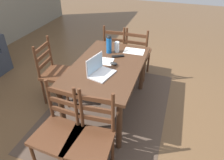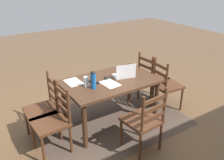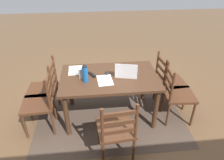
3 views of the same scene
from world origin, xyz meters
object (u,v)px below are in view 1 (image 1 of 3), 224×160
(water_bottle, at_px, (109,44))
(chair_far_head, at_px, (56,73))
(chair_left_far, at_px, (59,131))
(chair_right_near, at_px, (136,53))
(tv_remote, at_px, (118,56))
(chair_left_near, at_px, (90,140))
(laptop, at_px, (99,70))
(chair_right_far, at_px, (117,50))
(computer_mouse, at_px, (114,64))
(drinking_glass, at_px, (117,47))
(dining_table, at_px, (108,71))

(water_bottle, bearing_deg, chair_far_head, 116.27)
(chair_left_far, height_order, chair_right_near, same)
(tv_remote, bearing_deg, chair_left_near, 154.73)
(chair_far_head, distance_m, laptop, 0.89)
(chair_right_far, relative_size, chair_right_near, 1.00)
(computer_mouse, relative_size, tv_remote, 0.59)
(laptop, bearing_deg, water_bottle, 7.49)
(chair_far_head, xyz_separation_m, drinking_glass, (0.41, -0.81, 0.35))
(dining_table, height_order, drinking_glass, drinking_glass)
(laptop, relative_size, tv_remote, 2.13)
(computer_mouse, bearing_deg, chair_left_near, -168.04)
(chair_right_far, relative_size, water_bottle, 3.63)
(chair_left_near, bearing_deg, chair_far_head, 44.46)
(chair_left_near, height_order, tv_remote, chair_left_near)
(chair_far_head, xyz_separation_m, water_bottle, (0.35, -0.71, 0.41))
(chair_right_far, height_order, chair_left_far, same)
(computer_mouse, bearing_deg, chair_left_far, 173.06)
(drinking_glass, bearing_deg, water_bottle, 121.80)
(chair_left_far, bearing_deg, laptop, -11.25)
(dining_table, height_order, laptop, laptop)
(chair_right_near, relative_size, tv_remote, 5.59)
(chair_left_near, xyz_separation_m, computer_mouse, (1.04, 0.10, 0.29))
(chair_left_far, distance_m, water_bottle, 1.42)
(chair_left_far, xyz_separation_m, laptop, (0.76, -0.15, 0.33))
(water_bottle, height_order, tv_remote, water_bottle)
(chair_left_far, xyz_separation_m, chair_right_near, (2.02, -0.35, 0.00))
(chair_right_near, distance_m, drinking_glass, 0.71)
(tv_remote, bearing_deg, dining_table, 136.02)
(chair_right_far, distance_m, computer_mouse, 1.05)
(dining_table, height_order, chair_far_head, chair_far_head)
(chair_right_far, height_order, water_bottle, water_bottle)
(chair_left_far, height_order, chair_far_head, same)
(computer_mouse, bearing_deg, chair_right_far, 20.85)
(dining_table, bearing_deg, water_bottle, 15.99)
(chair_right_near, distance_m, chair_left_near, 2.02)
(chair_right_near, bearing_deg, chair_left_near, 179.93)
(drinking_glass, bearing_deg, chair_far_head, 116.99)
(chair_far_head, bearing_deg, chair_left_near, -135.54)
(computer_mouse, bearing_deg, tv_remote, 9.74)
(chair_left_far, bearing_deg, chair_left_near, -90.00)
(laptop, distance_m, water_bottle, 0.60)
(dining_table, xyz_separation_m, chair_left_near, (-1.01, -0.17, -0.18))
(tv_remote, bearing_deg, chair_left_far, 139.16)
(chair_left_near, relative_size, tv_remote, 5.59)
(water_bottle, bearing_deg, laptop, -172.51)
(chair_left_near, relative_size, water_bottle, 3.63)
(tv_remote, bearing_deg, drinking_glass, -8.17)
(tv_remote, bearing_deg, chair_far_head, 76.34)
(laptop, bearing_deg, chair_left_near, -165.64)
(chair_right_near, xyz_separation_m, laptop, (-1.25, 0.20, 0.33))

